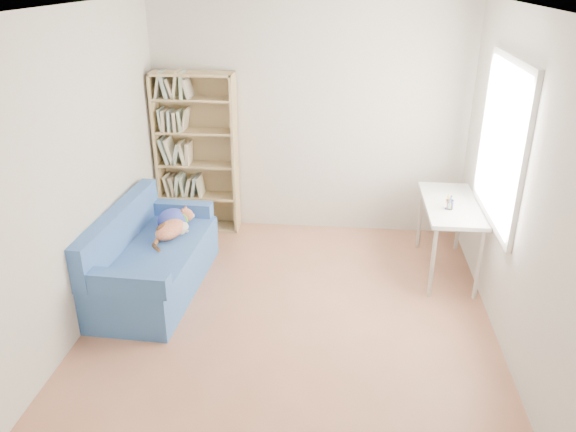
{
  "coord_description": "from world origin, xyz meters",
  "views": [
    {
      "loc": [
        0.4,
        -4.13,
        2.85
      ],
      "look_at": [
        -0.06,
        0.36,
        0.85
      ],
      "focal_mm": 35.0,
      "sensor_mm": 36.0,
      "label": 1
    }
  ],
  "objects_px": {
    "bookshelf": "(197,160)",
    "desk": "(451,210)",
    "sofa": "(152,259)",
    "pen_cup": "(450,204)"
  },
  "relations": [
    {
      "from": "sofa",
      "to": "desk",
      "type": "height_order",
      "value": "sofa"
    },
    {
      "from": "bookshelf",
      "to": "desk",
      "type": "height_order",
      "value": "bookshelf"
    },
    {
      "from": "sofa",
      "to": "pen_cup",
      "type": "height_order",
      "value": "pen_cup"
    },
    {
      "from": "sofa",
      "to": "bookshelf",
      "type": "height_order",
      "value": "bookshelf"
    },
    {
      "from": "pen_cup",
      "to": "desk",
      "type": "bearing_deg",
      "value": 71.83
    },
    {
      "from": "sofa",
      "to": "desk",
      "type": "xyz_separation_m",
      "value": [
        2.84,
        0.63,
        0.36
      ]
    },
    {
      "from": "sofa",
      "to": "bookshelf",
      "type": "xyz_separation_m",
      "value": [
        0.12,
        1.41,
        0.53
      ]
    },
    {
      "from": "bookshelf",
      "to": "desk",
      "type": "xyz_separation_m",
      "value": [
        2.73,
        -0.78,
        -0.17
      ]
    },
    {
      "from": "sofa",
      "to": "pen_cup",
      "type": "xyz_separation_m",
      "value": [
        2.79,
        0.48,
        0.49
      ]
    },
    {
      "from": "bookshelf",
      "to": "desk",
      "type": "bearing_deg",
      "value": -16.05
    }
  ]
}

